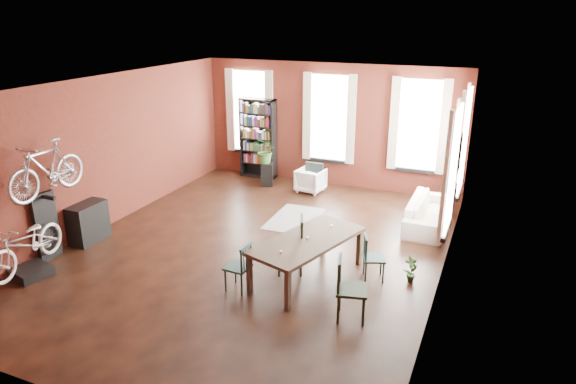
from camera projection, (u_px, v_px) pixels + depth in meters
The scene contains 19 objects.
room at pixel (278, 138), 9.78m from camera, with size 9.00×9.04×3.22m.
dining_table at pixel (307, 259), 8.91m from camera, with size 0.99×2.18×0.74m, color #433528.
dining_chair_a at pixel (238, 267), 8.52m from camera, with size 0.39×0.39×0.84m, color #1A3A38.
dining_chair_b at pixel (290, 245), 9.08m from camera, with size 0.48×0.48×1.03m, color black.
dining_chair_c at pixel (352, 289), 7.68m from camera, with size 0.46×0.46×0.99m, color black.
dining_chair_d at pixel (374, 258), 8.87m from camera, with size 0.37×0.37×0.80m, color #1A3A3B.
bookshelf at pixel (258, 138), 14.15m from camera, with size 1.00×0.32×2.20m, color black.
white_armchair at pixel (311, 179), 13.21m from camera, with size 0.65×0.61×0.67m, color white.
cream_sofa at pixel (430, 208), 11.09m from camera, with size 2.08×0.61×0.81m, color beige.
striped_rug at pixel (295, 219), 11.56m from camera, with size 1.02×1.63×0.01m, color black.
bike_trainer at pixel (31, 272), 9.05m from camera, with size 0.58×0.58×0.17m, color black.
bike_wall_rack at pixel (46, 226), 9.53m from camera, with size 0.16×0.60×1.30m, color black.
console_table at pixel (88, 222), 10.35m from camera, with size 0.40×0.80×0.80m, color black.
plant_stand at pixel (267, 174), 13.68m from camera, with size 0.31×0.31×0.61m, color black.
plant_by_sofa at pixel (442, 199), 12.38m from camera, with size 0.35×0.63×0.28m, color #295120.
plant_small at pixel (410, 277), 8.86m from camera, with size 0.25×0.48×0.17m, color #2C5B24.
bicycle_floor at pixel (23, 221), 8.75m from camera, with size 0.61×0.92×1.75m, color silver.
bicycle_hung at pixel (44, 151), 8.94m from camera, with size 0.47×1.00×1.66m, color #A5A8AD.
plant_on_stand at pixel (266, 154), 13.51m from camera, with size 0.61×0.68×0.53m, color #396227.
Camera 1 is at (4.16, -8.11, 4.45)m, focal length 32.00 mm.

